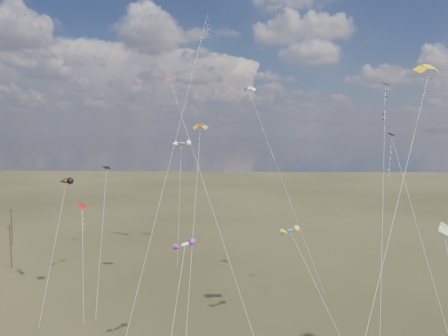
{
  "coord_description": "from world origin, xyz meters",
  "views": [
    {
      "loc": [
        2.27,
        -36.79,
        24.09
      ],
      "look_at": [
        0.0,
        18.0,
        19.0
      ],
      "focal_mm": 32.0,
      "sensor_mm": 36.0,
      "label": 1
    }
  ],
  "objects_px": {
    "utility_pole_near": "(11,245)",
    "diamond_black_high": "(385,115)",
    "utility_pole_far": "(12,226)",
    "parafoil_yellow": "(428,68)"
  },
  "relations": [
    {
      "from": "diamond_black_high",
      "to": "parafoil_yellow",
      "type": "distance_m",
      "value": 14.78
    },
    {
      "from": "utility_pole_far",
      "to": "utility_pole_near",
      "type": "bearing_deg",
      "value": -60.26
    },
    {
      "from": "utility_pole_near",
      "to": "utility_pole_far",
      "type": "bearing_deg",
      "value": 119.74
    },
    {
      "from": "utility_pole_near",
      "to": "diamond_black_high",
      "type": "bearing_deg",
      "value": -11.11
    },
    {
      "from": "parafoil_yellow",
      "to": "utility_pole_near",
      "type": "bearing_deg",
      "value": 156.2
    },
    {
      "from": "utility_pole_near",
      "to": "parafoil_yellow",
      "type": "xyz_separation_m",
      "value": [
        58.73,
        -25.9,
        26.2
      ]
    },
    {
      "from": "parafoil_yellow",
      "to": "utility_pole_far",
      "type": "bearing_deg",
      "value": 149.12
    },
    {
      "from": "utility_pole_far",
      "to": "diamond_black_high",
      "type": "bearing_deg",
      "value": -20.81
    },
    {
      "from": "utility_pole_near",
      "to": "utility_pole_far",
      "type": "height_order",
      "value": "same"
    },
    {
      "from": "utility_pole_near",
      "to": "diamond_black_high",
      "type": "xyz_separation_m",
      "value": [
        59.69,
        -11.72,
        22.13
      ]
    }
  ]
}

